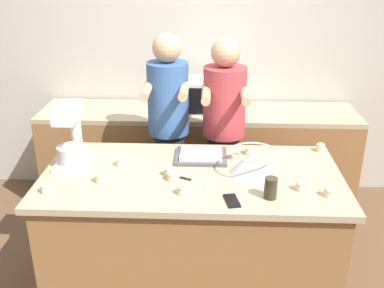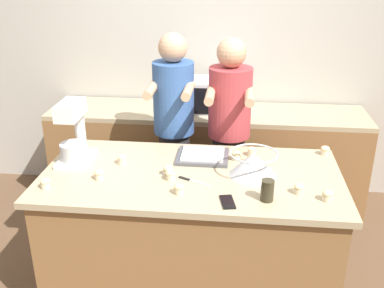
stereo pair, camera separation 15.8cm
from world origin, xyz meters
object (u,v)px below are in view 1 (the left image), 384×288
Objects in this scene: cupcake_0 at (172,175)px; cupcake_6 at (234,154)px; cupcake_7 at (329,191)px; cupcake_1 at (99,177)px; drinking_glass at (271,188)px; stand_mixer at (71,139)px; microwave_oven at (209,95)px; cupcake_2 at (301,185)px; cupcake_3 at (249,150)px; cupcake_8 at (169,171)px; person_left at (169,136)px; cell_phone at (232,201)px; baking_tray at (201,155)px; cupcake_10 at (121,161)px; cupcake_4 at (45,187)px; cupcake_9 at (320,147)px; mixing_bowl at (253,162)px; knife at (194,181)px; person_right at (223,139)px; cupcake_5 at (182,189)px.

cupcake_0 is 1.00× the size of cupcake_6.
cupcake_7 is (0.90, -0.16, 0.00)m from cupcake_0.
drinking_glass is at bearing -8.34° from cupcake_1.
microwave_oven is (0.86, 1.17, -0.06)m from stand_mixer.
cupcake_3 is (-0.26, 0.50, 0.00)m from cupcake_2.
cupcake_8 is at bearing 14.45° from cupcake_1.
cell_phone is at bearing -66.51° from person_left.
person_left is 0.79m from cupcake_0.
stand_mixer reaches higher than baking_tray.
cupcake_6 and cupcake_10 have the same top height.
baking_tray is at bearing 31.64° from cupcake_1.
cupcake_4 is at bearing -153.95° from cupcake_3.
cupcake_0 and cupcake_9 have the same top height.
cupcake_0 is 1.00× the size of cupcake_3.
cupcake_1 is (-0.60, -0.37, 0.01)m from baking_tray.
microwave_oven is 1.81m from cupcake_4.
cupcake_3 is 1.00× the size of cupcake_9.
mixing_bowl is 2.41× the size of drinking_glass.
baking_tray is 5.42× the size of cupcake_2.
stand_mixer is at bearing 133.50° from cupcake_1.
cupcake_2 is 1.13m from cupcake_10.
person_left is at bearing 105.77° from knife.
person_left is 0.67m from cupcake_6.
microwave_oven is 1.39m from cupcake_0.
microwave_oven is 8.93× the size of cupcake_4.
mixing_bowl is (0.17, -0.67, 0.13)m from person_right.
cupcake_0 is at bearing 114.24° from cupcake_5.
cupcake_1 and cupcake_3 have the same top height.
cupcake_6 is 0.49m from cupcake_8.
cupcake_9 is at bearing -25.06° from person_right.
drinking_glass is 0.60× the size of knife.
cupcake_3 is at bearing 117.39° from cupcake_2.
cupcake_4 is (-0.62, -0.97, 0.06)m from person_left.
baking_tray is 5.42× the size of cupcake_9.
drinking_glass is at bearing -122.44° from cupcake_9.
cell_phone is 2.48× the size of cupcake_3.
person_left is 2.99× the size of microwave_oven.
mixing_bowl reaches higher than cupcake_2.
cupcake_6 is (0.26, 0.34, 0.03)m from knife.
cupcake_2 is at bearing 3.57° from cupcake_4.
cupcake_2 is at bearing -69.54° from microwave_oven.
person_right is 26.25× the size of cupcake_3.
cupcake_6 reaches higher than cell_phone.
microwave_oven is 8.93× the size of cupcake_2.
microwave_oven is 1.68m from cupcake_7.
drinking_glass is 0.55m from cupcake_6.
cupcake_7 is (0.57, -0.94, 0.08)m from person_right.
cell_phone is 2.48× the size of cupcake_5.
baking_tray is 5.42× the size of cupcake_7.
person_right is 1.02m from cell_phone.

